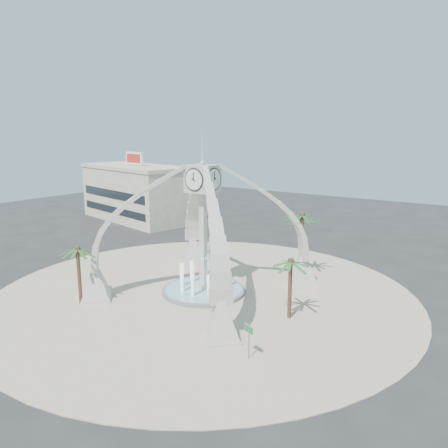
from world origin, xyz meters
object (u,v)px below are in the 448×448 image
Objects in this scene: clock_tower at (203,227)px; palm_south at (77,250)px; fountain at (204,290)px; palm_west at (195,209)px; street_sign at (249,334)px; palm_north at (302,216)px; palm_east at (291,262)px.

palm_south is at bearing -130.23° from clock_tower.
palm_south is at bearing -130.23° from fountain.
palm_west is at bearing 132.36° from fountain.
palm_west is 2.65× the size of street_sign.
clock_tower is 2.59× the size of palm_west.
fountain is 13.23m from street_sign.
palm_south reaches higher than street_sign.
fountain is 12.84m from palm_north.
palm_north is at bearing 60.04° from clock_tower.
fountain is at bearing -47.64° from palm_west.
street_sign is at bearing -84.03° from palm_east.
street_sign is (18.25, -17.04, -4.28)m from palm_west.
street_sign is (4.66, -17.88, -4.82)m from palm_north.
street_sign is (10.22, -8.24, -4.62)m from clock_tower.
palm_west is (-8.02, 8.80, -0.34)m from clock_tower.
street_sign is (0.80, -7.67, -3.00)m from palm_east.
palm_west is 13.62m from palm_north.
fountain reaches higher than street_sign.
palm_west is 17.48m from palm_south.
clock_tower is 11.39m from palm_south.
palm_west is at bearing 132.36° from clock_tower.
palm_north is at bearing 110.70° from palm_east.
palm_south is (0.72, -17.43, -1.03)m from palm_west.
palm_west is (-8.02, 8.80, 5.86)m from fountain.
palm_east is at bearing -3.49° from fountain.
fountain is 1.37× the size of palm_south.
palm_east is 2.14× the size of street_sign.
clock_tower is at bearing 176.52° from palm_east.
palm_east is at bearing 116.47° from street_sign.
fountain is at bearing -119.96° from palm_north.
clock_tower is at bearing -47.64° from palm_west.
palm_north is (-3.86, 10.22, 1.82)m from palm_east.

